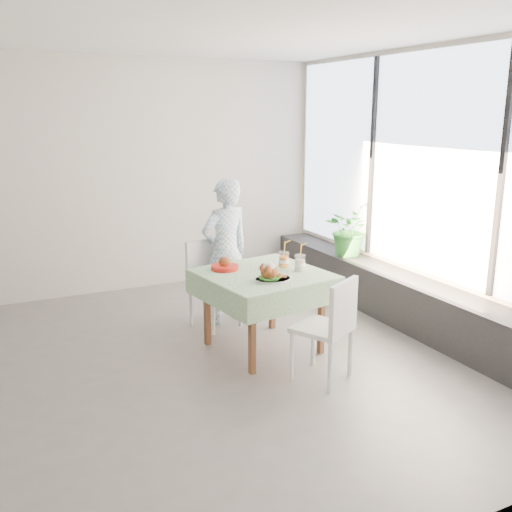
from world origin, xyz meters
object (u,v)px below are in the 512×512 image
chair_near (323,348)px  diner (225,252)px  juice_cup_orange (284,260)px  cafe_table (263,302)px  potted_plant (348,229)px  chair_far (214,300)px  main_dish (271,274)px

chair_near → diner: 1.67m
juice_cup_orange → chair_near: bearing=-95.9°
cafe_table → chair_near: size_ratio=1.35×
cafe_table → chair_near: 0.81m
cafe_table → potted_plant: bearing=31.8°
cafe_table → diner: 0.88m
chair_far → potted_plant: 1.91m
chair_near → potted_plant: potted_plant is taller
juice_cup_orange → diner: bearing=110.9°
chair_far → potted_plant: potted_plant is taller
main_dish → potted_plant: (1.67, 1.25, 0.02)m
cafe_table → potted_plant: potted_plant is taller
cafe_table → diner: diner is taller
main_dish → juice_cup_orange: (0.31, 0.34, 0.01)m
chair_near → juice_cup_orange: 1.01m
chair_near → potted_plant: size_ratio=1.36×
chair_near → cafe_table: bearing=102.6°
chair_far → diner: (0.16, 0.06, 0.49)m
chair_far → potted_plant: size_ratio=1.38×
chair_far → diner: 0.52m
diner → potted_plant: diner is taller
chair_far → chair_near: bearing=-76.9°
potted_plant → chair_near: bearing=-129.4°
diner → main_dish: 1.07m
cafe_table → juice_cup_orange: juice_cup_orange is taller
chair_far → juice_cup_orange: size_ratio=3.05×
cafe_table → juice_cup_orange: size_ratio=4.06×
diner → chair_far: bearing=10.4°
juice_cup_orange → potted_plant: (1.37, 0.92, 0.01)m
chair_far → chair_near: (0.35, -1.52, -0.00)m
cafe_table → chair_near: (0.17, -0.76, -0.19)m
diner → juice_cup_orange: diner is taller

